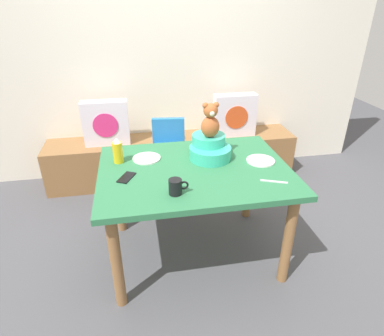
{
  "coord_description": "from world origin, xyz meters",
  "views": [
    {
      "loc": [
        -0.37,
        -1.93,
        1.77
      ],
      "look_at": [
        0.0,
        0.1,
        0.69
      ],
      "focal_mm": 30.42,
      "sensor_mm": 36.0,
      "label": 1
    }
  ],
  "objects_px": {
    "pillow_floral_left": "(106,123)",
    "cell_phone": "(126,177)",
    "dinner_plate_near": "(261,161)",
    "infant_seat_teal": "(210,148)",
    "book_stack": "(171,134)",
    "coffee_mug": "(176,187)",
    "highchair": "(169,151)",
    "dinner_plate_far": "(147,158)",
    "ketchup_bottle": "(118,151)",
    "dining_table": "(195,181)",
    "teddy_bear": "(210,121)",
    "pillow_floral_right": "(235,115)"
  },
  "relations": [
    {
      "from": "pillow_floral_left",
      "to": "cell_phone",
      "type": "bearing_deg",
      "value": -81.0
    },
    {
      "from": "dinner_plate_near",
      "to": "pillow_floral_left",
      "type": "bearing_deg",
      "value": 133.69
    },
    {
      "from": "infant_seat_teal",
      "to": "dinner_plate_near",
      "type": "bearing_deg",
      "value": -21.1
    },
    {
      "from": "pillow_floral_left",
      "to": "infant_seat_teal",
      "type": "height_order",
      "value": "same"
    },
    {
      "from": "book_stack",
      "to": "coffee_mug",
      "type": "height_order",
      "value": "coffee_mug"
    },
    {
      "from": "highchair",
      "to": "dinner_plate_far",
      "type": "xyz_separation_m",
      "value": [
        -0.22,
        -0.59,
        0.22
      ]
    },
    {
      "from": "pillow_floral_left",
      "to": "dinner_plate_far",
      "type": "distance_m",
      "value": 1.07
    },
    {
      "from": "book_stack",
      "to": "ketchup_bottle",
      "type": "distance_m",
      "value": 1.2
    },
    {
      "from": "dining_table",
      "to": "dinner_plate_near",
      "type": "xyz_separation_m",
      "value": [
        0.48,
        0.02,
        0.11
      ]
    },
    {
      "from": "ketchup_bottle",
      "to": "coffee_mug",
      "type": "xyz_separation_m",
      "value": [
        0.34,
        -0.49,
        -0.04
      ]
    },
    {
      "from": "highchair",
      "to": "teddy_bear",
      "type": "height_order",
      "value": "teddy_bear"
    },
    {
      "from": "highchair",
      "to": "pillow_floral_right",
      "type": "bearing_deg",
      "value": 29.03
    },
    {
      "from": "coffee_mug",
      "to": "dinner_plate_near",
      "type": "distance_m",
      "value": 0.72
    },
    {
      "from": "teddy_bear",
      "to": "dining_table",
      "type": "bearing_deg",
      "value": -132.71
    },
    {
      "from": "dinner_plate_far",
      "to": "cell_phone",
      "type": "xyz_separation_m",
      "value": [
        -0.14,
        -0.25,
        -0.0
      ]
    },
    {
      "from": "book_stack",
      "to": "highchair",
      "type": "bearing_deg",
      "value": -99.64
    },
    {
      "from": "highchair",
      "to": "coffee_mug",
      "type": "height_order",
      "value": "coffee_mug"
    },
    {
      "from": "pillow_floral_left",
      "to": "pillow_floral_right",
      "type": "bearing_deg",
      "value": 0.0
    },
    {
      "from": "dinner_plate_near",
      "to": "dinner_plate_far",
      "type": "relative_size",
      "value": 1.0
    },
    {
      "from": "dinner_plate_near",
      "to": "teddy_bear",
      "type": "bearing_deg",
      "value": 158.98
    },
    {
      "from": "teddy_bear",
      "to": "dinner_plate_far",
      "type": "xyz_separation_m",
      "value": [
        -0.45,
        0.05,
        -0.27
      ]
    },
    {
      "from": "coffee_mug",
      "to": "dinner_plate_far",
      "type": "distance_m",
      "value": 0.52
    },
    {
      "from": "pillow_floral_left",
      "to": "book_stack",
      "type": "distance_m",
      "value": 0.66
    },
    {
      "from": "teddy_bear",
      "to": "dinner_plate_near",
      "type": "xyz_separation_m",
      "value": [
        0.34,
        -0.13,
        -0.27
      ]
    },
    {
      "from": "coffee_mug",
      "to": "dinner_plate_near",
      "type": "height_order",
      "value": "coffee_mug"
    },
    {
      "from": "infant_seat_teal",
      "to": "coffee_mug",
      "type": "distance_m",
      "value": 0.55
    },
    {
      "from": "dining_table",
      "to": "coffee_mug",
      "type": "distance_m",
      "value": 0.37
    },
    {
      "from": "book_stack",
      "to": "dinner_plate_near",
      "type": "bearing_deg",
      "value": -67.72
    },
    {
      "from": "pillow_floral_left",
      "to": "infant_seat_teal",
      "type": "relative_size",
      "value": 1.33
    },
    {
      "from": "teddy_bear",
      "to": "dinner_plate_far",
      "type": "distance_m",
      "value": 0.53
    },
    {
      "from": "pillow_floral_right",
      "to": "highchair",
      "type": "relative_size",
      "value": 0.56
    },
    {
      "from": "pillow_floral_right",
      "to": "dinner_plate_far",
      "type": "relative_size",
      "value": 2.2
    },
    {
      "from": "pillow_floral_right",
      "to": "teddy_bear",
      "type": "xyz_separation_m",
      "value": [
        -0.52,
        -1.06,
        0.34
      ]
    },
    {
      "from": "dinner_plate_far",
      "to": "ketchup_bottle",
      "type": "bearing_deg",
      "value": -175.91
    },
    {
      "from": "dinner_plate_far",
      "to": "cell_phone",
      "type": "relative_size",
      "value": 1.39
    },
    {
      "from": "highchair",
      "to": "dinner_plate_near",
      "type": "height_order",
      "value": "highchair"
    },
    {
      "from": "pillow_floral_right",
      "to": "cell_phone",
      "type": "bearing_deg",
      "value": -131.46
    },
    {
      "from": "teddy_bear",
      "to": "infant_seat_teal",
      "type": "bearing_deg",
      "value": 90.0
    },
    {
      "from": "dining_table",
      "to": "infant_seat_teal",
      "type": "distance_m",
      "value": 0.27
    },
    {
      "from": "pillow_floral_left",
      "to": "dinner_plate_near",
      "type": "xyz_separation_m",
      "value": [
        1.14,
        -1.19,
        0.07
      ]
    },
    {
      "from": "dinner_plate_far",
      "to": "dinner_plate_near",
      "type": "bearing_deg",
      "value": -13.01
    },
    {
      "from": "pillow_floral_left",
      "to": "dinner_plate_far",
      "type": "bearing_deg",
      "value": -71.15
    },
    {
      "from": "book_stack",
      "to": "cell_phone",
      "type": "distance_m",
      "value": 1.38
    },
    {
      "from": "ketchup_bottle",
      "to": "coffee_mug",
      "type": "height_order",
      "value": "ketchup_bottle"
    },
    {
      "from": "teddy_bear",
      "to": "dinner_plate_near",
      "type": "distance_m",
      "value": 0.46
    },
    {
      "from": "dining_table",
      "to": "ketchup_bottle",
      "type": "height_order",
      "value": "ketchup_bottle"
    },
    {
      "from": "dinner_plate_near",
      "to": "pillow_floral_right",
      "type": "bearing_deg",
      "value": 81.51
    },
    {
      "from": "dining_table",
      "to": "highchair",
      "type": "relative_size",
      "value": 1.64
    },
    {
      "from": "cell_phone",
      "to": "dinner_plate_near",
      "type": "bearing_deg",
      "value": -148.13
    },
    {
      "from": "teddy_bear",
      "to": "cell_phone",
      "type": "relative_size",
      "value": 1.74
    }
  ]
}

